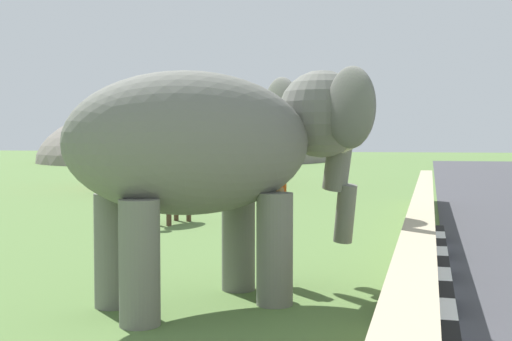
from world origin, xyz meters
The scene contains 6 objects.
barrier_parapet centered at (2.00, 4.34, 0.50)m, with size 28.00×0.36×1.00m, color tan.
elephant centered at (1.55, 6.68, 1.90)m, with size 3.85×3.82×2.91m.
person_handler centered at (2.73, 6.33, 0.93)m, with size 0.54×0.49×1.66m.
bus_red centered at (20.57, 14.94, 2.08)m, with size 8.76×3.50×3.50m.
cow_near centered at (8.32, 10.18, 0.87)m, with size 1.92×0.84×1.23m.
hill_east centered at (55.00, 27.53, 0.00)m, with size 34.79×27.83×12.32m.
Camera 1 is at (-5.83, 4.23, 1.97)m, focal length 44.91 mm.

